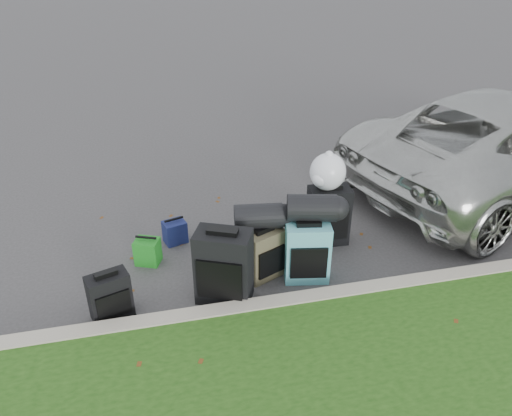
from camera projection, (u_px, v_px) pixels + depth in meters
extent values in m
plane|color=#383535|center=(268.00, 255.00, 5.99)|extent=(120.00, 120.00, 0.00)
cube|color=#9E937F|center=(292.00, 303.00, 5.10)|extent=(120.00, 0.18, 0.15)
imported|color=#B7B7B2|center=(512.00, 142.00, 7.24)|extent=(5.60, 3.77, 1.43)
cube|color=black|center=(110.00, 296.00, 4.92)|extent=(0.45, 0.34, 0.50)
cube|color=black|center=(224.00, 267.00, 5.10)|extent=(0.65, 0.54, 0.81)
cube|color=#3F3926|center=(264.00, 254.00, 5.50)|extent=(0.49, 0.41, 0.58)
cube|color=teal|center=(307.00, 252.00, 5.43)|extent=(0.52, 0.37, 0.69)
cube|color=black|center=(328.00, 216.00, 6.08)|extent=(0.51, 0.32, 0.74)
cube|color=#1C7F1E|center=(148.00, 251.00, 5.78)|extent=(0.33, 0.30, 0.31)
cube|color=navy|center=(175.00, 232.00, 6.17)|extent=(0.31, 0.28, 0.28)
cylinder|color=black|center=(258.00, 216.00, 5.36)|extent=(0.55, 0.34, 0.28)
cylinder|color=black|center=(312.00, 208.00, 5.29)|extent=(0.58, 0.41, 0.29)
sphere|color=white|center=(328.00, 172.00, 5.80)|extent=(0.43, 0.43, 0.43)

